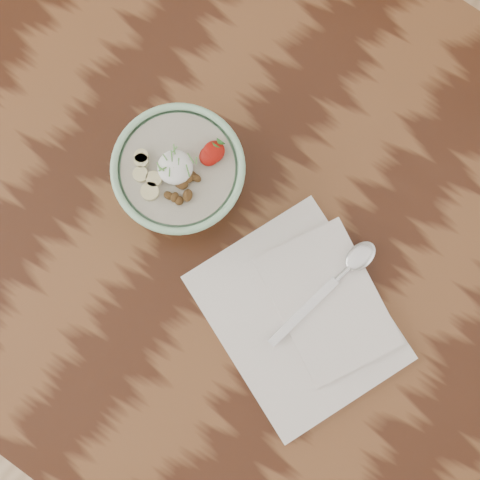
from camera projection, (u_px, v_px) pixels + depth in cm
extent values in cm
cube|color=#381A0E|center=(223.00, 206.00, 95.69)|extent=(160.00, 90.00, 4.00)
cylinder|color=#99CEA3|center=(184.00, 183.00, 93.53)|extent=(7.59, 7.59, 1.08)
torus|color=#99CEA3|center=(178.00, 168.00, 84.75)|extent=(17.27, 17.27, 0.99)
cylinder|color=#BBB39B|center=(178.00, 169.00, 85.29)|extent=(14.65, 14.65, 0.90)
ellipsoid|color=white|center=(175.00, 167.00, 83.96)|extent=(4.53, 4.53, 2.49)
ellipsoid|color=#920D06|center=(210.00, 156.00, 84.34)|extent=(2.56, 2.81, 1.41)
cone|color=#286623|center=(215.00, 148.00, 84.17)|extent=(1.40, 1.03, 1.52)
ellipsoid|color=#920D06|center=(214.00, 152.00, 84.34)|extent=(2.78, 3.05, 1.53)
cone|color=#286623|center=(219.00, 143.00, 84.18)|extent=(1.40, 1.03, 1.52)
cylinder|color=#D2C58A|center=(141.00, 174.00, 84.33)|extent=(1.97, 1.97, 0.70)
cylinder|color=#D2C58A|center=(141.00, 156.00, 84.64)|extent=(1.83, 1.83, 0.70)
cylinder|color=#D2C58A|center=(150.00, 191.00, 84.03)|extent=(2.34, 2.34, 0.70)
cylinder|color=#D2C58A|center=(154.00, 179.00, 84.24)|extent=(2.06, 2.06, 0.70)
cylinder|color=#D2C58A|center=(141.00, 161.00, 84.56)|extent=(1.84, 1.84, 0.70)
ellipsoid|color=#553919|center=(179.00, 182.00, 84.09)|extent=(1.68, 1.79, 0.72)
ellipsoid|color=#553919|center=(188.00, 195.00, 83.78)|extent=(1.82, 2.03, 1.05)
ellipsoid|color=#553919|center=(188.00, 178.00, 84.11)|extent=(1.92, 1.97, 0.90)
ellipsoid|color=#553919|center=(182.00, 184.00, 84.02)|extent=(2.17, 2.15, 0.83)
ellipsoid|color=#553919|center=(196.00, 178.00, 84.18)|extent=(1.40, 1.00, 1.08)
ellipsoid|color=#553919|center=(193.00, 177.00, 84.28)|extent=(1.45, 1.46, 0.79)
ellipsoid|color=#553919|center=(179.00, 201.00, 83.86)|extent=(1.60, 1.62, 0.88)
ellipsoid|color=#553919|center=(169.00, 196.00, 83.89)|extent=(1.37, 1.04, 0.72)
ellipsoid|color=#553919|center=(190.00, 175.00, 84.22)|extent=(1.16, 1.41, 0.90)
ellipsoid|color=#553919|center=(175.00, 197.00, 83.85)|extent=(1.41, 1.62, 0.98)
cylinder|color=#53913D|center=(163.00, 169.00, 82.78)|extent=(0.69, 1.05, 0.22)
cylinder|color=#53913D|center=(159.00, 166.00, 82.83)|extent=(0.98, 0.68, 0.22)
cylinder|color=#53913D|center=(161.00, 168.00, 82.79)|extent=(0.94, 0.24, 0.21)
cylinder|color=#53913D|center=(175.00, 149.00, 83.12)|extent=(0.25, 0.97, 0.21)
cylinder|color=#53913D|center=(165.00, 157.00, 82.98)|extent=(0.93, 0.51, 0.21)
cylinder|color=#53913D|center=(191.00, 158.00, 82.96)|extent=(1.46, 0.75, 0.23)
cylinder|color=#53913D|center=(174.00, 149.00, 83.12)|extent=(1.06, 1.10, 0.23)
cylinder|color=#53913D|center=(175.00, 164.00, 82.86)|extent=(0.35, 1.03, 0.22)
cylinder|color=#53913D|center=(170.00, 172.00, 82.73)|extent=(0.82, 1.16, 0.22)
cylinder|color=#53913D|center=(188.00, 171.00, 82.75)|extent=(1.35, 1.15, 0.24)
cylinder|color=#53913D|center=(179.00, 162.00, 82.91)|extent=(0.69, 0.89, 0.21)
cylinder|color=#53913D|center=(196.00, 160.00, 82.93)|extent=(0.67, 0.85, 0.21)
cylinder|color=#53913D|center=(172.00, 156.00, 83.00)|extent=(1.14, 1.24, 0.23)
cube|color=white|center=(298.00, 317.00, 91.06)|extent=(32.65, 29.91, 1.02)
cube|color=white|center=(328.00, 301.00, 90.55)|extent=(23.31, 20.88, 0.61)
cube|color=silver|center=(303.00, 312.00, 89.87)|extent=(3.51, 12.33, 0.38)
cylinder|color=silver|center=(344.00, 272.00, 90.40)|extent=(1.35, 3.30, 0.75)
ellipsoid|color=silver|center=(361.00, 256.00, 90.55)|extent=(4.16, 5.46, 1.02)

